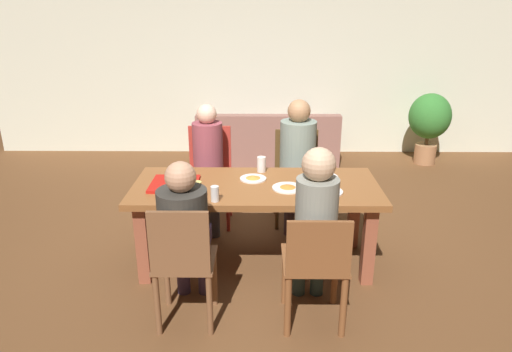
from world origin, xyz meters
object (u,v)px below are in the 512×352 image
Objects in this scene: chair_3 at (210,169)px; plate_2 at (288,187)px; chair_1 at (296,170)px; person_1 at (298,153)px; potted_plant at (429,120)px; drinking_glass_1 at (215,194)px; pizza_box_0 at (174,184)px; drinking_glass_0 at (197,191)px; dining_table at (256,196)px; chair_2 at (315,266)px; couch at (268,145)px; person_2 at (315,220)px; chair_0 at (183,262)px; person_3 at (208,158)px; person_0 at (185,226)px; drinking_glass_2 at (261,164)px; plate_3 at (327,191)px; plate_1 at (253,178)px; plate_0 at (324,176)px.

chair_3 is 1.21m from plate_2.
person_1 is (-0.00, -0.14, 0.22)m from chair_1.
potted_plant reaches higher than chair_1.
plate_2 is at bearing 24.83° from drinking_glass_1.
drinking_glass_0 reaches higher than pizza_box_0.
chair_3 is (-0.47, 0.87, -0.07)m from dining_table.
chair_2 is 1.04m from drinking_glass_0.
drinking_glass_0 reaches higher than couch.
chair_2 is at bearing -90.00° from person_2.
chair_0 is at bearing -118.21° from person_1.
pizza_box_0 reaches higher than dining_table.
drinking_glass_1 is at bearing -119.40° from chair_1.
person_3 is 2.13m from couch.
person_0 is at bearing -129.44° from potted_plant.
plate_2 is at bearing -126.80° from potted_plant.
drinking_glass_1 is at bearing -117.77° from drinking_glass_2.
plate_3 is at bearing -15.63° from dining_table.
potted_plant is (2.32, 2.41, -0.17)m from drinking_glass_2.
drinking_glass_1 is at bearing -167.92° from plate_3.
couch is (0.61, 3.56, -0.24)m from chair_0.
drinking_glass_0 is at bearing -132.22° from plate_1.
person_1 is 5.51× the size of plate_0.
chair_0 is 2.42× the size of pizza_box_0.
pizza_box_0 is at bearing -137.79° from potted_plant.
chair_2 reaches higher than plate_3.
plate_0 is 0.33m from plate_3.
chair_3 is 3.39m from potted_plant.
drinking_glass_1 is at bearing -130.94° from potted_plant.
couch is 2.25m from potted_plant.
plate_3 is at bearing -39.94° from person_3.
chair_3 reaches higher than drinking_glass_1.
potted_plant is (2.36, 2.73, -0.00)m from dining_table.
dining_table is 2.33× the size of chair_2.
drinking_glass_0 is (-0.41, -0.45, 0.06)m from plate_1.
plate_2 is (-0.15, -1.00, 0.20)m from chair_1.
dining_table is at bearing 37.08° from drinking_glass_0.
plate_2 is at bearing -52.46° from chair_3.
plate_3 is 2.04× the size of drinking_glass_1.
chair_1 reaches higher than drinking_glass_1.
plate_1 is 0.35m from plate_2.
dining_table is at bearing -130.87° from potted_plant.
drinking_glass_0 is at bearing -88.01° from person_3.
chair_0 is at bearing -90.00° from person_0.
dining_table is 9.06× the size of plate_1.
plate_1 is (0.64, 0.14, -0.00)m from pizza_box_0.
person_0 is 0.42m from drinking_glass_1.
chair_0 is 0.24m from person_0.
plate_3 is 0.13× the size of couch.
person_2 is at bearing -27.40° from drinking_glass_1.
person_1 is at bearing 62.43° from dining_table.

